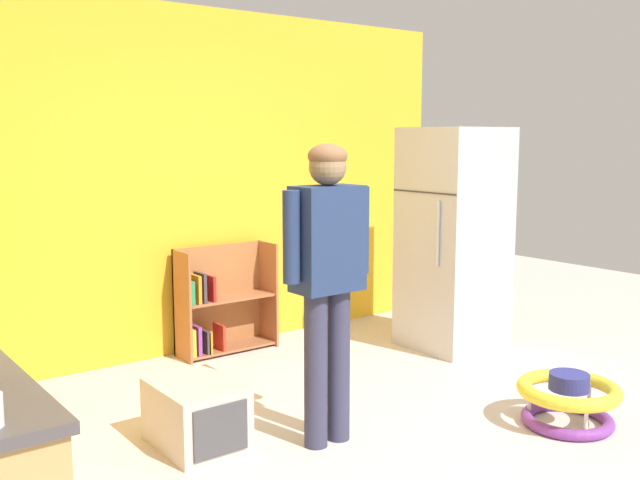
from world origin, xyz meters
TOP-DOWN VIEW (x-y plane):
  - ground_plane at (0.00, 0.00)m, footprint 12.00×12.00m
  - back_wall at (0.00, 2.33)m, footprint 5.20×0.06m
  - refrigerator at (1.83, 1.14)m, footprint 0.73×0.68m
  - bookshelf at (0.22, 2.15)m, footprint 0.80×0.28m
  - standing_person at (-0.15, 0.26)m, footprint 0.57×0.22m
  - baby_walker at (1.14, -0.42)m, footprint 0.60×0.60m
  - pet_carrier at (-0.76, 0.66)m, footprint 0.42×0.55m

SIDE VIEW (x-z plane):
  - ground_plane at x=0.00m, z-range 0.00..0.00m
  - baby_walker at x=1.14m, z-range 0.00..0.32m
  - pet_carrier at x=-0.76m, z-range 0.00..0.36m
  - bookshelf at x=0.22m, z-range -0.06..0.79m
  - refrigerator at x=1.83m, z-range 0.00..1.78m
  - standing_person at x=-0.15m, z-range 0.17..1.84m
  - back_wall at x=0.00m, z-range 0.00..2.70m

